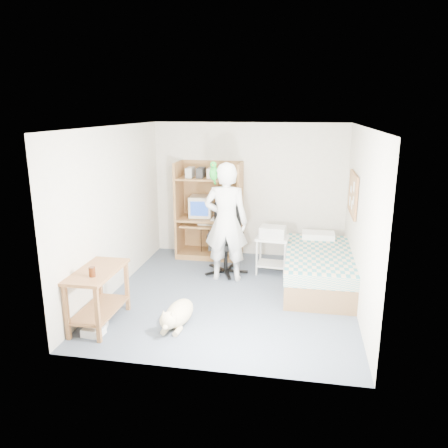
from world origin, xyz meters
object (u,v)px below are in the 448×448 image
printer_cart (272,249)px  office_chair (226,249)px  person (226,222)px  side_desk (98,289)px  computer_hutch (210,214)px  dog (178,314)px  bed (319,268)px

printer_cart → office_chair: bearing=-168.6°
person → printer_cart: size_ratio=3.03×
side_desk → office_chair: bearing=58.8°
computer_hutch → dog: computer_hutch is taller
person → computer_hutch: bearing=-67.2°
computer_hutch → printer_cart: bearing=-29.2°
computer_hutch → side_desk: computer_hutch is taller
dog → office_chair: bearing=87.2°
dog → printer_cart: (1.07, 2.11, 0.27)m
bed → dog: (-1.83, -1.68, -0.13)m
office_chair → person: size_ratio=0.60×
bed → side_desk: 3.39m
side_desk → person: 2.33m
computer_hutch → bed: size_ratio=0.89×
bed → side_desk: (-2.85, -1.82, 0.21)m
computer_hutch → person: person is taller
bed → person: size_ratio=1.04×
dog → printer_cart: bearing=68.5°
dog → computer_hutch: bearing=98.8°
office_chair → dog: 2.05m
bed → office_chair: (-1.55, 0.34, 0.13)m
bed → printer_cart: bearing=150.6°
person → office_chair: bearing=-82.4°
office_chair → person: 0.64m
person → printer_cart: bearing=-152.4°
office_chair → printer_cart: office_chair is taller
bed → dog: bed is taller
office_chair → printer_cart: bearing=5.3°
office_chair → person: person is taller
bed → office_chair: office_chair is taller
bed → office_chair: bearing=167.8°
person → side_desk: bearing=51.8°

